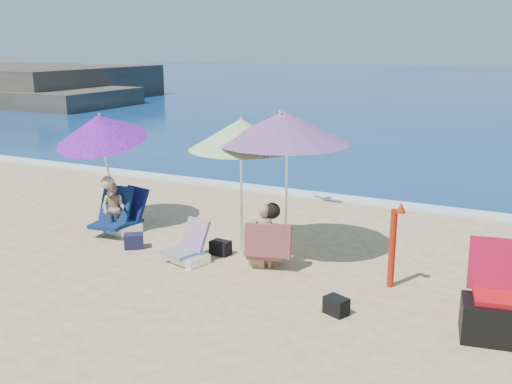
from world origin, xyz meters
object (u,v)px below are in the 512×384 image
at_px(chair_rainbow, 189,252).
at_px(person_center, 266,237).
at_px(person_left, 113,208).
at_px(umbrella_striped, 241,134).
at_px(umbrella_turquoise, 283,128).
at_px(umbrella_blue, 100,128).
at_px(chair_navy, 126,220).
at_px(camp_chair_left, 491,310).
at_px(furled_umbrella, 394,241).

bearing_deg(chair_rainbow, person_center, 14.46).
bearing_deg(person_left, umbrella_striped, 3.71).
xyz_separation_m(umbrella_turquoise, umbrella_blue, (-3.51, 0.00, -0.23)).
bearing_deg(chair_rainbow, umbrella_blue, 159.89).
distance_m(chair_rainbow, person_center, 1.23).
distance_m(umbrella_striped, person_left, 2.83).
xyz_separation_m(chair_navy, chair_rainbow, (1.84, -0.79, -0.03)).
relative_size(umbrella_turquoise, person_center, 2.42).
height_order(umbrella_blue, chair_navy, umbrella_blue).
distance_m(umbrella_blue, camp_chair_left, 6.95).
relative_size(chair_navy, person_center, 0.80).
height_order(umbrella_blue, chair_rainbow, umbrella_blue).
distance_m(chair_rainbow, person_left, 2.02).
relative_size(furled_umbrella, person_left, 1.17).
height_order(umbrella_turquoise, umbrella_striped, umbrella_turquoise).
bearing_deg(person_center, chair_navy, 170.55).
height_order(umbrella_striped, chair_navy, umbrella_striped).
bearing_deg(person_left, chair_navy, 71.47).
distance_m(umbrella_striped, chair_rainbow, 1.95).
relative_size(chair_navy, person_left, 0.76).
xyz_separation_m(furled_umbrella, person_center, (-1.84, -0.13, -0.19)).
height_order(chair_navy, person_center, person_center).
distance_m(umbrella_turquoise, umbrella_blue, 3.52).
relative_size(umbrella_striped, person_left, 2.09).
relative_size(furled_umbrella, chair_navy, 1.54).
distance_m(furled_umbrella, chair_rainbow, 3.07).
bearing_deg(person_center, furled_umbrella, 3.98).
xyz_separation_m(umbrella_striped, person_left, (-2.44, -0.16, -1.43)).
xyz_separation_m(umbrella_blue, person_center, (3.49, -0.56, -1.32)).
relative_size(person_center, person_left, 0.95).
height_order(person_center, person_left, person_left).
bearing_deg(camp_chair_left, person_left, 170.63).
bearing_deg(umbrella_blue, camp_chair_left, -11.19).
bearing_deg(umbrella_striped, umbrella_turquoise, 11.23).
xyz_separation_m(umbrella_striped, chair_navy, (-2.36, 0.07, -1.71)).
relative_size(umbrella_turquoise, furled_umbrella, 1.97).
bearing_deg(camp_chair_left, umbrella_striped, 162.65).
distance_m(furled_umbrella, person_center, 1.86).
height_order(umbrella_blue, person_center, umbrella_blue).
bearing_deg(person_left, person_center, -5.07).
bearing_deg(camp_chair_left, person_center, 166.57).
distance_m(umbrella_turquoise, chair_navy, 3.52).
height_order(umbrella_turquoise, chair_navy, umbrella_turquoise).
bearing_deg(umbrella_blue, umbrella_striped, -2.62).
bearing_deg(umbrella_striped, camp_chair_left, -17.35).
relative_size(umbrella_blue, furled_umbrella, 1.81).
relative_size(umbrella_turquoise, umbrella_striped, 1.10).
bearing_deg(chair_rainbow, chair_navy, 156.63).
xyz_separation_m(umbrella_turquoise, chair_rainbow, (-1.17, -0.85, -1.86)).
bearing_deg(chair_navy, umbrella_turquoise, 1.14).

